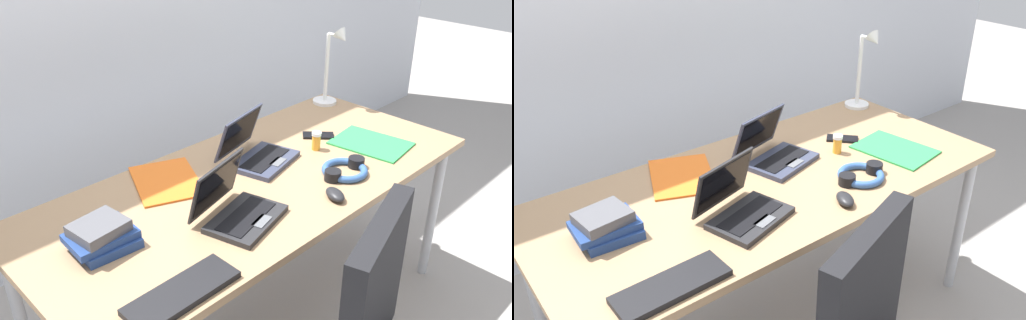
# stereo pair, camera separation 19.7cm
# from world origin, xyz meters

# --- Properties ---
(desk) EXTENTS (1.80, 0.80, 0.74)m
(desk) POSITION_xyz_m (0.00, 0.00, 0.68)
(desk) COLOR #9E7A56
(desk) RESTS_ON ground_plane
(desk_lamp) EXTENTS (0.12, 0.18, 0.40)m
(desk_lamp) POSITION_xyz_m (0.80, 0.28, 0.94)
(desk_lamp) COLOR white
(desk_lamp) RESTS_ON desk
(laptop_center) EXTENTS (0.32, 0.31, 0.19)m
(laptop_center) POSITION_xyz_m (0.10, 0.10, 0.78)
(laptop_center) COLOR #33384C
(laptop_center) RESTS_ON desk
(laptop_near_mouse) EXTENTS (0.32, 0.30, 0.20)m
(laptop_near_mouse) POSITION_xyz_m (-0.23, -0.15, 0.78)
(laptop_near_mouse) COLOR #232326
(laptop_near_mouse) RESTS_ON desk
(external_keyboard) EXTENTS (0.33, 0.12, 0.02)m
(external_keyboard) POSITION_xyz_m (-0.60, -0.32, 0.75)
(external_keyboard) COLOR black
(external_keyboard) RESTS_ON desk
(computer_mouse) EXTENTS (0.09, 0.11, 0.03)m
(computer_mouse) POSITION_xyz_m (0.10, -0.30, 0.76)
(computer_mouse) COLOR black
(computer_mouse) RESTS_ON desk
(cell_phone) EXTENTS (0.14, 0.14, 0.01)m
(cell_phone) POSITION_xyz_m (0.46, 0.07, 0.74)
(cell_phone) COLOR black
(cell_phone) RESTS_ON desk
(headphones) EXTENTS (0.21, 0.18, 0.04)m
(headphones) POSITION_xyz_m (0.27, -0.21, 0.76)
(headphones) COLOR #335999
(headphones) RESTS_ON desk
(pill_bottle) EXTENTS (0.04, 0.04, 0.08)m
(pill_bottle) POSITION_xyz_m (0.36, -0.00, 0.78)
(pill_bottle) COLOR gold
(pill_bottle) RESTS_ON desk
(book_stack) EXTENTS (0.21, 0.17, 0.09)m
(book_stack) POSITION_xyz_m (-0.63, 0.03, 0.78)
(book_stack) COLOR navy
(book_stack) RESTS_ON desk
(paper_folder_center) EXTENTS (0.27, 0.34, 0.01)m
(paper_folder_center) POSITION_xyz_m (0.56, -0.14, 0.74)
(paper_folder_center) COLOR green
(paper_folder_center) RESTS_ON desk
(paper_folder_by_keyboard) EXTENTS (0.33, 0.37, 0.01)m
(paper_folder_by_keyboard) POSITION_xyz_m (-0.26, 0.22, 0.74)
(paper_folder_by_keyboard) COLOR orange
(paper_folder_by_keyboard) RESTS_ON desk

